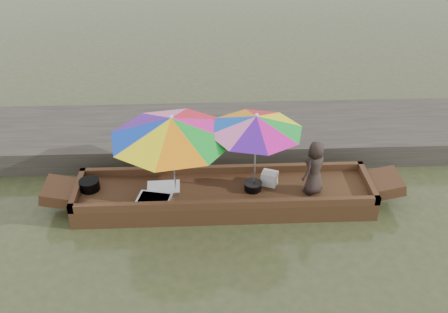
{
  "coord_description": "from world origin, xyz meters",
  "views": [
    {
      "loc": [
        -0.33,
        -7.4,
        5.75
      ],
      "look_at": [
        0.0,
        0.1,
        1.0
      ],
      "focal_mm": 40.0,
      "sensor_mm": 36.0,
      "label": 1
    }
  ],
  "objects_px": {
    "tray_crayfish": "(154,200)",
    "supply_bag": "(269,178)",
    "vendor": "(315,168)",
    "cooking_pot": "(89,185)",
    "tray_scallop": "(164,188)",
    "boat_hull": "(224,197)",
    "umbrella_bow": "(173,155)",
    "charcoal_grill": "(253,186)",
    "umbrella_stern": "(255,153)"
  },
  "relations": [
    {
      "from": "tray_scallop",
      "to": "vendor",
      "type": "relative_size",
      "value": 0.57
    },
    {
      "from": "tray_crayfish",
      "to": "cooking_pot",
      "type": "bearing_deg",
      "value": 159.78
    },
    {
      "from": "cooking_pot",
      "to": "tray_crayfish",
      "type": "xyz_separation_m",
      "value": [
        1.21,
        -0.44,
        -0.05
      ]
    },
    {
      "from": "vendor",
      "to": "umbrella_stern",
      "type": "height_order",
      "value": "umbrella_stern"
    },
    {
      "from": "boat_hull",
      "to": "tray_scallop",
      "type": "bearing_deg",
      "value": 177.41
    },
    {
      "from": "charcoal_grill",
      "to": "umbrella_bow",
      "type": "height_order",
      "value": "umbrella_bow"
    },
    {
      "from": "umbrella_bow",
      "to": "umbrella_stern",
      "type": "height_order",
      "value": "same"
    },
    {
      "from": "cooking_pot",
      "to": "umbrella_stern",
      "type": "relative_size",
      "value": 0.22
    },
    {
      "from": "boat_hull",
      "to": "vendor",
      "type": "height_order",
      "value": "vendor"
    },
    {
      "from": "supply_bag",
      "to": "tray_crayfish",
      "type": "bearing_deg",
      "value": -167.64
    },
    {
      "from": "boat_hull",
      "to": "umbrella_bow",
      "type": "xyz_separation_m",
      "value": [
        -0.89,
        0.0,
        0.95
      ]
    },
    {
      "from": "tray_crayfish",
      "to": "vendor",
      "type": "relative_size",
      "value": 0.57
    },
    {
      "from": "tray_crayfish",
      "to": "umbrella_stern",
      "type": "relative_size",
      "value": 0.36
    },
    {
      "from": "boat_hull",
      "to": "supply_bag",
      "type": "height_order",
      "value": "supply_bag"
    },
    {
      "from": "tray_crayfish",
      "to": "tray_scallop",
      "type": "xyz_separation_m",
      "value": [
        0.14,
        0.38,
        -0.01
      ]
    },
    {
      "from": "vendor",
      "to": "umbrella_stern",
      "type": "xyz_separation_m",
      "value": [
        -1.06,
        0.14,
        0.26
      ]
    },
    {
      "from": "umbrella_stern",
      "to": "cooking_pot",
      "type": "bearing_deg",
      "value": 177.81
    },
    {
      "from": "tray_scallop",
      "to": "supply_bag",
      "type": "bearing_deg",
      "value": 2.33
    },
    {
      "from": "tray_scallop",
      "to": "charcoal_grill",
      "type": "xyz_separation_m",
      "value": [
        1.63,
        -0.08,
        0.04
      ]
    },
    {
      "from": "cooking_pot",
      "to": "tray_scallop",
      "type": "distance_m",
      "value": 1.35
    },
    {
      "from": "charcoal_grill",
      "to": "umbrella_stern",
      "type": "distance_m",
      "value": 0.7
    },
    {
      "from": "tray_scallop",
      "to": "boat_hull",
      "type": "bearing_deg",
      "value": -2.59
    },
    {
      "from": "tray_scallop",
      "to": "supply_bag",
      "type": "xyz_separation_m",
      "value": [
        1.96,
        0.08,
        0.1
      ]
    },
    {
      "from": "tray_scallop",
      "to": "umbrella_bow",
      "type": "xyz_separation_m",
      "value": [
        0.22,
        -0.05,
        0.74
      ]
    },
    {
      "from": "umbrella_bow",
      "to": "umbrella_stern",
      "type": "xyz_separation_m",
      "value": [
        1.43,
        0.0,
        0.0
      ]
    },
    {
      "from": "tray_crayfish",
      "to": "tray_scallop",
      "type": "bearing_deg",
      "value": 69.5
    },
    {
      "from": "tray_scallop",
      "to": "umbrella_stern",
      "type": "height_order",
      "value": "umbrella_stern"
    },
    {
      "from": "tray_scallop",
      "to": "vendor",
      "type": "height_order",
      "value": "vendor"
    },
    {
      "from": "cooking_pot",
      "to": "supply_bag",
      "type": "bearing_deg",
      "value": 0.26
    },
    {
      "from": "supply_bag",
      "to": "vendor",
      "type": "bearing_deg",
      "value": -19.42
    },
    {
      "from": "boat_hull",
      "to": "cooking_pot",
      "type": "height_order",
      "value": "cooking_pot"
    },
    {
      "from": "cooking_pot",
      "to": "tray_scallop",
      "type": "relative_size",
      "value": 0.62
    },
    {
      "from": "charcoal_grill",
      "to": "cooking_pot",
      "type": "bearing_deg",
      "value": 177.16
    },
    {
      "from": "cooking_pot",
      "to": "umbrella_bow",
      "type": "height_order",
      "value": "umbrella_bow"
    },
    {
      "from": "cooking_pot",
      "to": "tray_crayfish",
      "type": "bearing_deg",
      "value": -20.22
    },
    {
      "from": "charcoal_grill",
      "to": "supply_bag",
      "type": "distance_m",
      "value": 0.37
    },
    {
      "from": "cooking_pot",
      "to": "vendor",
      "type": "distance_m",
      "value": 4.09
    },
    {
      "from": "boat_hull",
      "to": "tray_scallop",
      "type": "relative_size",
      "value": 9.18
    },
    {
      "from": "vendor",
      "to": "tray_crayfish",
      "type": "bearing_deg",
      "value": -37.84
    },
    {
      "from": "tray_crayfish",
      "to": "supply_bag",
      "type": "xyz_separation_m",
      "value": [
        2.1,
        0.46,
        0.09
      ]
    },
    {
      "from": "tray_scallop",
      "to": "charcoal_grill",
      "type": "height_order",
      "value": "charcoal_grill"
    },
    {
      "from": "boat_hull",
      "to": "tray_crayfish",
      "type": "height_order",
      "value": "tray_crayfish"
    },
    {
      "from": "vendor",
      "to": "cooking_pot",
      "type": "bearing_deg",
      "value": -45.26
    },
    {
      "from": "cooking_pot",
      "to": "tray_crayfish",
      "type": "distance_m",
      "value": 1.29
    },
    {
      "from": "umbrella_stern",
      "to": "umbrella_bow",
      "type": "bearing_deg",
      "value": 180.0
    },
    {
      "from": "vendor",
      "to": "umbrella_bow",
      "type": "distance_m",
      "value": 2.5
    },
    {
      "from": "boat_hull",
      "to": "supply_bag",
      "type": "relative_size",
      "value": 19.37
    },
    {
      "from": "tray_scallop",
      "to": "charcoal_grill",
      "type": "distance_m",
      "value": 1.64
    },
    {
      "from": "tray_scallop",
      "to": "charcoal_grill",
      "type": "relative_size",
      "value": 1.93
    },
    {
      "from": "charcoal_grill",
      "to": "umbrella_stern",
      "type": "height_order",
      "value": "umbrella_stern"
    }
  ]
}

